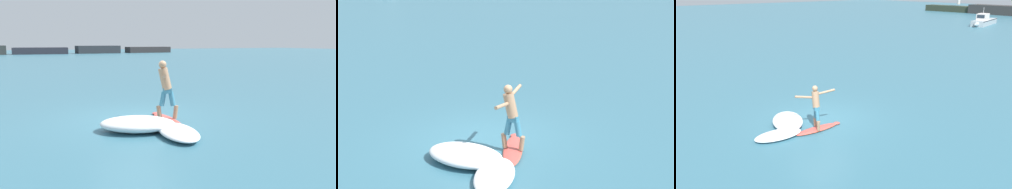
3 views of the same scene
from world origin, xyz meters
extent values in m
plane|color=#396F83|center=(0.00, 0.00, 0.00)|extent=(200.00, 200.00, 0.00)
cube|color=#2C3427|center=(-34.11, 62.00, 0.68)|extent=(11.23, 3.27, 1.35)
cube|color=#333231|center=(-22.49, 62.00, 0.93)|extent=(11.67, 3.86, 1.86)
ellipsoid|color=#E05349|center=(0.76, -0.77, 0.05)|extent=(0.57, 1.97, 0.09)
ellipsoid|color=#E05349|center=(0.80, 0.23, 0.05)|extent=(0.28, 0.28, 0.08)
ellipsoid|color=#DB5B2D|center=(0.76, -0.77, 0.05)|extent=(0.59, 1.98, 0.04)
cone|color=black|center=(0.73, -1.57, -0.06)|extent=(0.05, 0.05, 0.14)
cone|color=black|center=(0.87, -1.44, -0.06)|extent=(0.05, 0.05, 0.14)
cone|color=black|center=(0.60, -1.43, -0.06)|extent=(0.05, 0.05, 0.14)
cylinder|color=tan|center=(0.53, -0.68, 0.29)|extent=(0.21, 0.18, 0.40)
cylinder|color=teal|center=(0.64, -0.72, 0.70)|extent=(0.26, 0.22, 0.44)
cylinder|color=tan|center=(1.00, -0.85, 0.29)|extent=(0.21, 0.18, 0.40)
cylinder|color=teal|center=(0.89, -0.82, 0.70)|extent=(0.26, 0.22, 0.44)
cube|color=teal|center=(0.76, -0.77, 0.95)|extent=(0.31, 0.28, 0.16)
cylinder|color=tan|center=(0.70, -0.75, 1.30)|extent=(0.48, 0.40, 0.68)
sphere|color=tan|center=(0.63, -0.72, 1.73)|extent=(0.23, 0.23, 0.23)
cylinder|color=tan|center=(0.49, -1.18, 1.43)|extent=(0.35, 0.67, 0.21)
cylinder|color=tan|center=(0.81, -0.28, 1.55)|extent=(0.32, 0.67, 0.20)
cube|color=#A4AEB3|center=(-14.44, 41.25, 0.40)|extent=(3.40, 7.79, 0.80)
cone|color=#A4AEB3|center=(-13.49, 37.03, 0.40)|extent=(1.07, 1.47, 0.80)
cube|color=black|center=(-14.44, 41.25, 0.74)|extent=(3.43, 7.73, 0.08)
cube|color=silver|center=(-14.20, 40.17, 1.28)|extent=(1.77, 2.40, 0.95)
cube|color=#232D38|center=(-13.96, 39.11, 1.39)|extent=(1.05, 0.26, 0.48)
cylinder|color=silver|center=(-14.20, 40.17, 2.20)|extent=(0.06, 0.06, 0.90)
cube|color=black|center=(-15.30, 45.06, 0.44)|extent=(0.41, 0.35, 0.52)
ellipsoid|color=white|center=(-0.41, -1.43, 0.20)|extent=(2.36, 1.95, 0.40)
ellipsoid|color=white|center=(0.37, -2.32, 0.11)|extent=(1.14, 1.97, 0.22)
camera|label=1|loc=(-3.19, -9.59, 2.38)|focal=35.00mm
camera|label=2|loc=(1.03, -12.10, 5.26)|focal=50.00mm
camera|label=3|loc=(10.81, -7.73, 5.54)|focal=35.00mm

